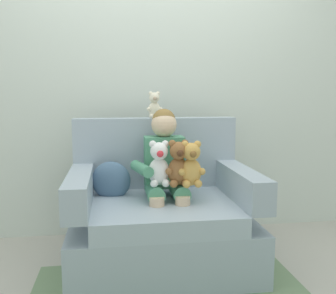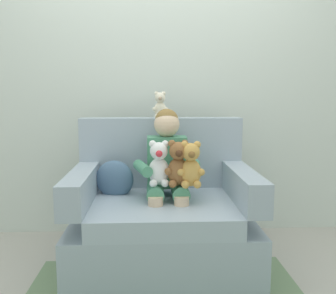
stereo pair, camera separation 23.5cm
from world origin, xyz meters
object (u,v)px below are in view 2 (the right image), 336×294
at_px(armchair, 162,219).
at_px(plush_white, 159,165).
at_px(plush_honey, 191,166).
at_px(plush_brown, 178,165).
at_px(throw_pillow, 115,179).
at_px(seated_child, 167,165).
at_px(plush_cream_on_backrest, 160,106).

relative_size(armchair, plush_white, 4.08).
bearing_deg(plush_honey, plush_brown, 167.80).
bearing_deg(throw_pillow, plush_white, -36.28).
relative_size(plush_brown, plush_honey, 1.02).
xyz_separation_m(armchair, throw_pillow, (-0.32, 0.12, 0.24)).
height_order(armchair, plush_white, armchair).
height_order(seated_child, plush_honey, seated_child).
relative_size(armchair, plush_brown, 4.01).
bearing_deg(armchair, throw_pillow, 159.33).
xyz_separation_m(armchair, plush_cream_on_backrest, (-0.01, 0.32, 0.74)).
xyz_separation_m(plush_white, throw_pillow, (-0.30, 0.22, -0.14)).
xyz_separation_m(plush_honey, throw_pillow, (-0.49, 0.26, -0.14)).
distance_m(plush_brown, plush_white, 0.12).
bearing_deg(plush_cream_on_backrest, armchair, -92.27).
relative_size(seated_child, throw_pillow, 3.17).
bearing_deg(plush_white, plush_cream_on_backrest, 81.29).
height_order(plush_white, throw_pillow, plush_white).
bearing_deg(throw_pillow, seated_child, -15.12).
bearing_deg(seated_child, plush_brown, -68.13).
xyz_separation_m(armchair, seated_child, (0.03, 0.03, 0.35)).
xyz_separation_m(seated_child, plush_white, (-0.06, -0.12, 0.03)).
bearing_deg(plush_white, seated_child, 59.15).
xyz_separation_m(plush_brown, throw_pillow, (-0.42, 0.24, -0.14)).
relative_size(plush_brown, plush_white, 1.02).
bearing_deg(plush_brown, plush_cream_on_backrest, 121.78).
xyz_separation_m(armchair, plush_white, (-0.02, -0.10, 0.38)).
distance_m(armchair, seated_child, 0.36).
bearing_deg(plush_honey, armchair, 144.38).
distance_m(armchair, plush_brown, 0.41).
bearing_deg(plush_cream_on_backrest, seated_child, -85.96).
bearing_deg(plush_cream_on_backrest, plush_white, -95.78).
relative_size(armchair, plush_cream_on_backrest, 6.09).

